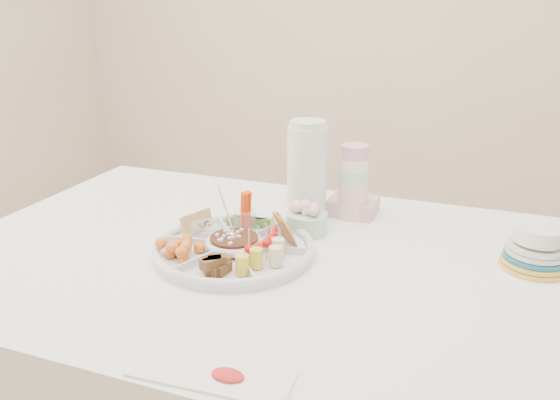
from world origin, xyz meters
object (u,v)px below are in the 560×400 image
at_px(party_tray, 234,246).
at_px(thermos, 307,170).
at_px(plate_stack, 536,249).
at_px(dining_table, 259,382).

relative_size(party_tray, thermos, 1.35).
bearing_deg(party_tray, plate_stack, 14.67).
xyz_separation_m(thermos, plate_stack, (0.58, -0.11, -0.09)).
xyz_separation_m(party_tray, thermos, (0.09, 0.28, 0.12)).
xyz_separation_m(dining_table, thermos, (0.04, 0.26, 0.52)).
bearing_deg(thermos, dining_table, -99.06).
relative_size(dining_table, plate_stack, 10.25).
height_order(dining_table, party_tray, party_tray).
relative_size(dining_table, party_tray, 4.00).
distance_m(dining_table, plate_stack, 0.77).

